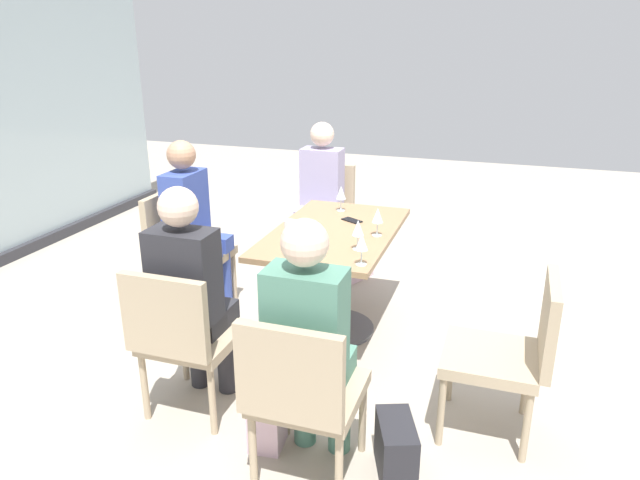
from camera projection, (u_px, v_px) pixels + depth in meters
ground_plane at (334, 329)px, 4.08m from camera, size 12.00×12.00×0.00m
dining_table_main at (334, 258)px, 3.90m from camera, size 1.29×0.77×0.73m
chair_far_right at (324, 210)px, 5.09m from camera, size 0.50×0.46×0.87m
chair_side_end at (302, 390)px, 2.53m from camera, size 0.50×0.46×0.87m
chair_far_left at (183, 333)px, 3.01m from camera, size 0.50×0.46×0.87m
chair_near_window at (183, 244)px, 4.26m from camera, size 0.46×0.51×0.87m
chair_front_left at (512, 347)px, 2.87m from camera, size 0.46×0.50×0.87m
person_far_right at (320, 190)px, 4.92m from camera, size 0.39×0.34×1.26m
person_side_end at (310, 337)px, 2.56m from camera, size 0.39×0.34×1.26m
person_far_left at (191, 289)px, 3.03m from camera, size 0.39×0.34×1.26m
person_near_window at (194, 219)px, 4.15m from camera, size 0.34×0.39×1.26m
wine_glass_0 at (303, 236)px, 3.33m from camera, size 0.07×0.07×0.18m
wine_glass_1 at (378, 216)px, 3.68m from camera, size 0.07×0.07×0.18m
wine_glass_2 at (358, 229)px, 3.45m from camera, size 0.07×0.07×0.18m
wine_glass_3 at (362, 243)px, 3.22m from camera, size 0.07×0.07×0.18m
wine_glass_4 at (341, 193)px, 4.20m from camera, size 0.07×0.07×0.18m
coffee_cup at (290, 227)px, 3.75m from camera, size 0.08×0.08×0.09m
cell_phone_on_table at (352, 220)px, 4.02m from camera, size 0.13×0.16×0.01m
handbag_0 at (355, 262)px, 4.88m from camera, size 0.34×0.28×0.28m
handbag_1 at (396, 449)px, 2.70m from camera, size 0.34×0.26×0.28m
handbag_2 at (270, 414)px, 2.95m from camera, size 0.32×0.19×0.28m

